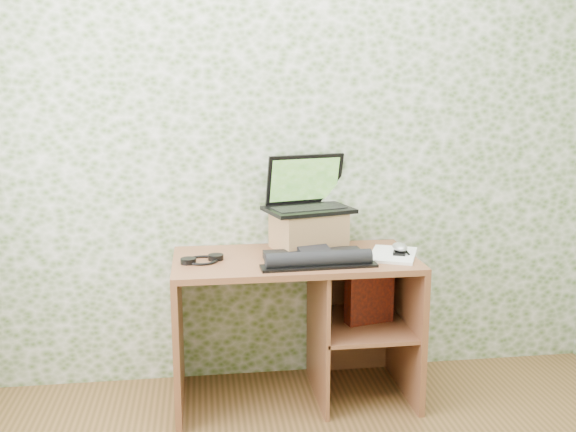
{
  "coord_description": "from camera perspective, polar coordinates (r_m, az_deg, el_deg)",
  "views": [
    {
      "loc": [
        -0.45,
        -1.61,
        1.6
      ],
      "look_at": [
        -0.04,
        1.39,
        0.97
      ],
      "focal_mm": 40.0,
      "sensor_mm": 36.0,
      "label": 1
    }
  ],
  "objects": [
    {
      "name": "wall_back",
      "position": [
        3.4,
        -0.15,
        6.68
      ],
      "size": [
        3.5,
        0.0,
        3.5
      ],
      "primitive_type": "plane",
      "rotation": [
        1.57,
        0.0,
        0.0
      ],
      "color": "silver",
      "rests_on": "ground"
    },
    {
      "name": "laptop",
      "position": [
        3.33,
        1.71,
        1.68
      ],
      "size": [
        0.49,
        0.4,
        0.28
      ],
      "rotation": [
        0.0,
        0.0,
        0.26
      ],
      "color": "black",
      "rests_on": "riser"
    },
    {
      "name": "pen",
      "position": [
        3.3,
        10.43,
        -3.03
      ],
      "size": [
        0.02,
        0.15,
        0.01
      ],
      "primitive_type": "cylinder",
      "rotation": [
        1.57,
        0.0,
        -0.11
      ],
      "color": "black",
      "rests_on": "notepad"
    },
    {
      "name": "headphones",
      "position": [
        3.14,
        -7.63,
        -3.87
      ],
      "size": [
        0.21,
        0.2,
        0.03
      ],
      "rotation": [
        0.0,
        0.0,
        0.36
      ],
      "color": "black",
      "rests_on": "desk"
    },
    {
      "name": "notepad",
      "position": [
        3.26,
        9.32,
        -3.41
      ],
      "size": [
        0.32,
        0.37,
        0.01
      ],
      "primitive_type": "cube",
      "rotation": [
        0.0,
        0.0,
        -0.4
      ],
      "color": "white",
      "rests_on": "desk"
    },
    {
      "name": "mouse",
      "position": [
        3.26,
        9.9,
        -2.95
      ],
      "size": [
        0.11,
        0.13,
        0.04
      ],
      "primitive_type": "ellipsoid",
      "rotation": [
        0.0,
        0.0,
        -0.36
      ],
      "color": "#B3B3B6",
      "rests_on": "notepad"
    },
    {
      "name": "red_box",
      "position": [
        3.33,
        7.23,
        -6.96
      ],
      "size": [
        0.26,
        0.13,
        0.29
      ],
      "primitive_type": "cube",
      "rotation": [
        0.0,
        0.0,
        0.23
      ],
      "color": "maroon",
      "rests_on": "desk"
    },
    {
      "name": "keyboard",
      "position": [
        3.09,
        2.51,
        -3.71
      ],
      "size": [
        0.56,
        0.3,
        0.08
      ],
      "rotation": [
        0.0,
        0.0,
        0.04
      ],
      "color": "black",
      "rests_on": "desk"
    },
    {
      "name": "riser",
      "position": [
        3.32,
        1.82,
        -1.3
      ],
      "size": [
        0.4,
        0.36,
        0.2
      ],
      "primitive_type": "cube",
      "rotation": [
        0.0,
        0.0,
        0.26
      ],
      "color": "olive",
      "rests_on": "desk"
    },
    {
      "name": "desk",
      "position": [
        3.31,
        1.86,
        -8.0
      ],
      "size": [
        1.2,
        0.6,
        0.75
      ],
      "color": "brown",
      "rests_on": "floor"
    }
  ]
}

